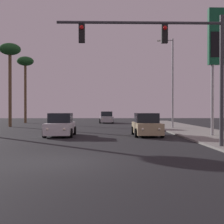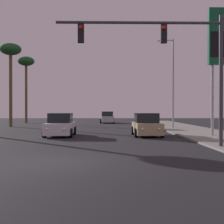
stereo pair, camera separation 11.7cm
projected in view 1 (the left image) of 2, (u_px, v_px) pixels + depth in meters
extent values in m
plane|color=black|center=(60.00, 162.00, 11.54)|extent=(120.00, 120.00, 0.00)
cube|color=gray|center=(217.00, 136.00, 21.76)|extent=(5.00, 60.00, 0.12)
cube|color=#B7B7BC|center=(106.00, 119.00, 45.36)|extent=(1.95, 4.26, 0.80)
cube|color=black|center=(106.00, 114.00, 45.51)|extent=(1.67, 2.06, 0.70)
cylinder|color=black|center=(100.00, 121.00, 44.04)|extent=(0.24, 0.64, 0.64)
cylinder|color=black|center=(113.00, 121.00, 44.08)|extent=(0.24, 0.64, 0.64)
cylinder|color=black|center=(100.00, 120.00, 46.64)|extent=(0.24, 0.64, 0.64)
cylinder|color=black|center=(112.00, 120.00, 46.69)|extent=(0.24, 0.64, 0.64)
sphere|color=#F2EACC|center=(103.00, 119.00, 43.23)|extent=(0.18, 0.18, 0.18)
sphere|color=#F2EACC|center=(111.00, 119.00, 43.25)|extent=(0.18, 0.18, 0.18)
cube|color=tan|center=(147.00, 128.00, 22.88)|extent=(1.84, 4.22, 0.80)
cube|color=black|center=(146.00, 118.00, 23.03)|extent=(1.62, 2.01, 0.70)
cylinder|color=black|center=(136.00, 133.00, 21.56)|extent=(0.24, 0.64, 0.64)
cylinder|color=black|center=(162.00, 133.00, 21.60)|extent=(0.24, 0.64, 0.64)
cylinder|color=black|center=(133.00, 130.00, 24.16)|extent=(0.24, 0.64, 0.64)
cylinder|color=black|center=(156.00, 130.00, 24.21)|extent=(0.24, 0.64, 0.64)
sphere|color=#F2EACC|center=(143.00, 129.00, 20.75)|extent=(0.18, 0.18, 0.18)
sphere|color=#F2EACC|center=(159.00, 129.00, 20.77)|extent=(0.18, 0.18, 0.18)
cube|color=silver|center=(60.00, 128.00, 22.77)|extent=(1.82, 4.21, 0.80)
cube|color=black|center=(61.00, 118.00, 22.91)|extent=(1.61, 2.01, 0.70)
cylinder|color=black|center=(45.00, 133.00, 21.45)|extent=(0.24, 0.64, 0.64)
cylinder|color=black|center=(71.00, 133.00, 21.49)|extent=(0.24, 0.64, 0.64)
cylinder|color=black|center=(51.00, 131.00, 24.05)|extent=(0.24, 0.64, 0.64)
cylinder|color=black|center=(74.00, 131.00, 24.09)|extent=(0.24, 0.64, 0.64)
sphere|color=#F2EACC|center=(47.00, 129.00, 20.64)|extent=(0.18, 0.18, 0.18)
sphere|color=#F2EACC|center=(64.00, 129.00, 20.66)|extent=(0.18, 0.18, 0.18)
cylinder|color=#38383D|center=(222.00, 81.00, 15.46)|extent=(0.20, 0.20, 6.50)
cylinder|color=#38383D|center=(140.00, 23.00, 15.35)|extent=(8.16, 0.14, 0.14)
cube|color=black|center=(165.00, 34.00, 15.38)|extent=(0.30, 0.24, 0.90)
sphere|color=red|center=(165.00, 28.00, 15.24)|extent=(0.20, 0.20, 0.20)
cube|color=black|center=(82.00, 34.00, 15.28)|extent=(0.30, 0.24, 0.90)
sphere|color=red|center=(82.00, 27.00, 15.14)|extent=(0.20, 0.20, 0.20)
cylinder|color=#99999E|center=(173.00, 83.00, 31.57)|extent=(0.18, 0.18, 9.00)
cylinder|color=#99999E|center=(166.00, 40.00, 31.53)|extent=(1.40, 0.10, 0.10)
ellipsoid|color=silver|center=(159.00, 41.00, 31.51)|extent=(0.50, 0.24, 0.20)
cylinder|color=#99999E|center=(212.00, 100.00, 22.10)|extent=(0.20, 0.20, 5.00)
cube|color=#0F4C2D|center=(222.00, 37.00, 22.08)|extent=(2.00, 0.40, 4.00)
cube|color=black|center=(223.00, 44.00, 21.88)|extent=(1.80, 0.03, 1.80)
cylinder|color=brown|center=(25.00, 94.00, 45.27)|extent=(0.36, 0.36, 8.52)
ellipsoid|color=#1E5123|center=(25.00, 61.00, 45.24)|extent=(2.40, 2.40, 1.32)
cylinder|color=brown|center=(10.00, 90.00, 35.30)|extent=(0.36, 0.36, 8.32)
ellipsoid|color=#1E5123|center=(10.00, 49.00, 35.26)|extent=(2.40, 2.40, 1.32)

